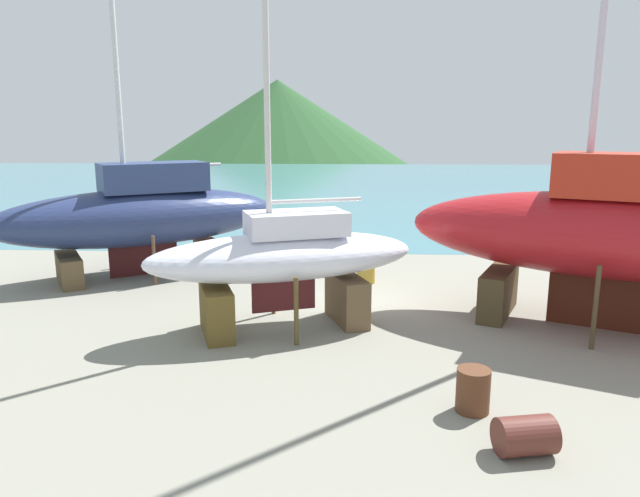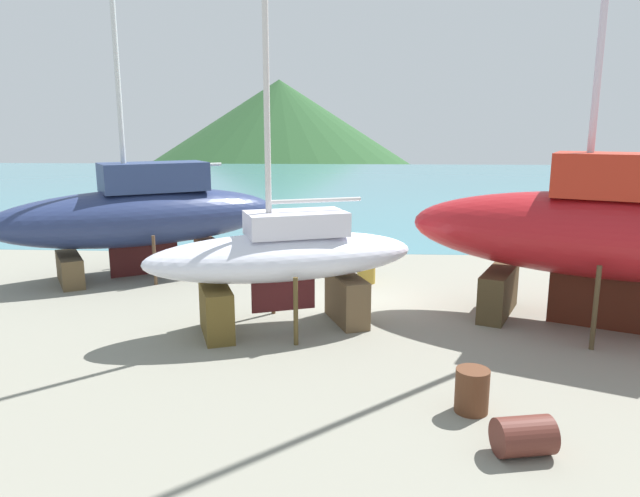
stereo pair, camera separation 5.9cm
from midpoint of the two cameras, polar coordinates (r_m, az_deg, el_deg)
ground_plane at (r=13.81m, az=4.52°, el=-10.93°), size 46.56×46.56×0.00m
sea_water at (r=56.25m, az=3.38°, el=6.40°), size 131.80×63.24×0.01m
headland_hill at (r=162.06m, az=-4.18°, el=9.95°), size 116.29×116.29×36.60m
sailboat_far_slipway at (r=16.89m, az=26.47°, el=1.43°), size 10.77×7.21×16.86m
sailboat_mid_port at (r=21.97m, az=-17.30°, el=3.22°), size 10.33×8.00×15.70m
sailboat_large_starboard at (r=15.30m, az=-3.68°, el=-0.95°), size 7.63×4.74×13.18m
barrel_tipped_left at (r=20.23m, az=4.51°, el=-2.15°), size 0.84×0.84×0.92m
barrel_blue_faded at (r=11.67m, az=14.82°, el=-13.46°), size 0.84×0.84×0.86m
barrel_tar_black at (r=10.59m, az=19.55°, el=-17.12°), size 1.06×0.83×0.66m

